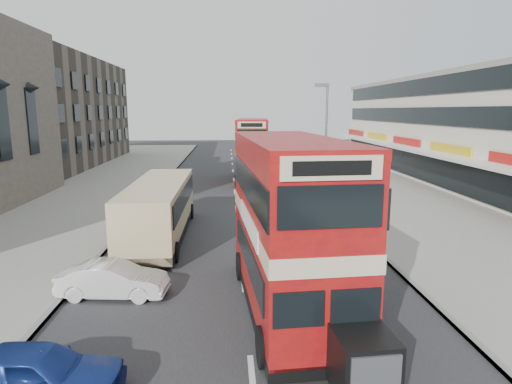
# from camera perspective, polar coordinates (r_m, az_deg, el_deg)

# --- Properties ---
(ground) EXTENTS (160.00, 160.00, 0.00)m
(ground) POSITION_cam_1_polar(r_m,az_deg,el_deg) (14.68, -1.40, -14.57)
(ground) COLOR #28282B
(ground) RESTS_ON ground
(road_surface) EXTENTS (12.00, 90.00, 0.01)m
(road_surface) POSITION_cam_1_polar(r_m,az_deg,el_deg) (33.85, -2.78, 0.02)
(road_surface) COLOR #28282B
(road_surface) RESTS_ON ground
(pavement_right) EXTENTS (12.00, 90.00, 0.15)m
(pavement_right) POSITION_cam_1_polar(r_m,az_deg,el_deg) (36.08, 16.65, 0.35)
(pavement_right) COLOR gray
(pavement_right) RESTS_ON ground
(pavement_left) EXTENTS (12.00, 90.00, 0.15)m
(pavement_left) POSITION_cam_1_polar(r_m,az_deg,el_deg) (35.73, -22.39, -0.10)
(pavement_left) COLOR gray
(pavement_left) RESTS_ON ground
(kerb_left) EXTENTS (0.20, 90.00, 0.16)m
(kerb_left) POSITION_cam_1_polar(r_m,az_deg,el_deg) (34.30, -13.02, 0.01)
(kerb_left) COLOR gray
(kerb_left) RESTS_ON ground
(kerb_right) EXTENTS (0.20, 90.00, 0.16)m
(kerb_right) POSITION_cam_1_polar(r_m,az_deg,el_deg) (34.48, 7.41, 0.25)
(kerb_right) COLOR gray
(kerb_right) RESTS_ON ground
(brick_terrace) EXTENTS (14.00, 28.00, 12.00)m
(brick_terrace) POSITION_cam_1_polar(r_m,az_deg,el_deg) (55.59, -26.82, 9.28)
(brick_terrace) COLOR #66594C
(brick_terrace) RESTS_ON ground
(commercial_row) EXTENTS (9.90, 46.20, 9.30)m
(commercial_row) POSITION_cam_1_polar(r_m,az_deg,el_deg) (40.80, 26.63, 7.36)
(commercial_row) COLOR beige
(commercial_row) RESTS_ON ground
(street_lamp) EXTENTS (1.00, 0.20, 8.12)m
(street_lamp) POSITION_cam_1_polar(r_m,az_deg,el_deg) (32.08, 9.05, 7.91)
(street_lamp) COLOR slate
(street_lamp) RESTS_ON ground
(bus_main) EXTENTS (3.23, 9.62, 5.27)m
(bus_main) POSITION_cam_1_polar(r_m,az_deg,el_deg) (13.49, 4.44, -4.33)
(bus_main) COLOR black
(bus_main) RESTS_ON ground
(bus_second) EXTENTS (3.25, 9.79, 5.30)m
(bus_second) POSITION_cam_1_polar(r_m,az_deg,el_deg) (38.70, -0.43, 5.54)
(bus_second) COLOR black
(bus_second) RESTS_ON ground
(coach) EXTENTS (2.59, 9.80, 2.59)m
(coach) POSITION_cam_1_polar(r_m,az_deg,el_deg) (22.02, -12.53, -1.99)
(coach) COLOR black
(coach) RESTS_ON ground
(car_left_near) EXTENTS (3.87, 1.73, 1.29)m
(car_left_near) POSITION_cam_1_polar(r_m,az_deg,el_deg) (11.27, -26.93, -20.44)
(car_left_near) COLOR navy
(car_left_near) RESTS_ON ground
(car_left_front) EXTENTS (3.75, 1.62, 1.20)m
(car_left_front) POSITION_cam_1_polar(r_m,az_deg,el_deg) (15.80, -18.20, -10.87)
(car_left_front) COLOR white
(car_left_front) RESTS_ON ground
(car_right_a) EXTENTS (4.35, 2.01, 1.23)m
(car_right_a) POSITION_cam_1_polar(r_m,az_deg,el_deg) (32.35, 7.20, 0.54)
(car_right_a) COLOR maroon
(car_right_a) RESTS_ON ground
(car_right_b) EXTENTS (4.16, 2.24, 1.11)m
(car_right_b) POSITION_cam_1_polar(r_m,az_deg,el_deg) (34.33, 4.72, 1.07)
(car_right_b) COLOR #C44713
(car_right_b) RESTS_ON ground
(pedestrian_near) EXTENTS (0.69, 0.49, 1.81)m
(pedestrian_near) POSITION_cam_1_polar(r_m,az_deg,el_deg) (28.93, 13.38, 0.02)
(pedestrian_near) COLOR gray
(pedestrian_near) RESTS_ON pavement_right
(pedestrian_far) EXTENTS (1.06, 0.50, 1.75)m
(pedestrian_far) POSITION_cam_1_polar(r_m,az_deg,el_deg) (45.37, 7.09, 3.97)
(pedestrian_far) COLOR gray
(pedestrian_far) RESTS_ON pavement_right
(cyclist) EXTENTS (0.76, 1.85, 1.91)m
(cyclist) POSITION_cam_1_polar(r_m,az_deg,el_deg) (35.30, 4.74, 1.46)
(cyclist) COLOR gray
(cyclist) RESTS_ON ground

